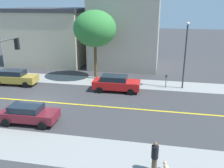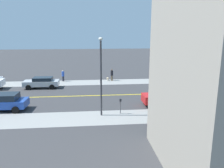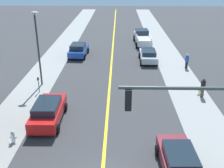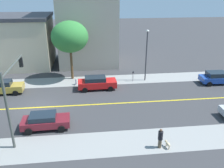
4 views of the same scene
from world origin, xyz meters
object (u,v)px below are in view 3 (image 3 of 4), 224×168
(blue_sedan_left_curb, at_px, (78,50))
(silver_sedan_right_curb, at_px, (148,55))
(pedestrian_black_shirt, at_px, (203,87))
(street_lamp, at_px, (37,41))
(pedestrian_blue_shirt, at_px, (187,61))
(white_pickup_truck, at_px, (142,37))
(parking_meter, at_px, (38,83))
(red_sedan_left_curb, at_px, (48,111))
(maroon_sedan_right_curb, at_px, (179,160))
(traffic_light_mast, at_px, (215,124))
(fire_hydrant, at_px, (13,137))
(small_dog, at_px, (201,90))

(blue_sedan_left_curb, relative_size, silver_sedan_right_curb, 1.01)
(blue_sedan_left_curb, relative_size, pedestrian_black_shirt, 2.62)
(street_lamp, distance_m, pedestrian_blue_shirt, 15.71)
(silver_sedan_right_curb, height_order, white_pickup_truck, white_pickup_truck)
(parking_meter, xyz_separation_m, blue_sedan_left_curb, (2.02, 10.70, -0.10))
(red_sedan_left_curb, bearing_deg, maroon_sedan_right_curb, -122.43)
(parking_meter, distance_m, pedestrian_black_shirt, 14.08)
(white_pickup_truck, bearing_deg, street_lamp, 143.41)
(parking_meter, xyz_separation_m, traffic_light_mast, (10.89, -12.04, 3.37))
(white_pickup_truck, bearing_deg, pedestrian_blue_shirt, -160.61)
(red_sedan_left_curb, bearing_deg, blue_sedan_left_curb, -0.75)
(blue_sedan_left_curb, bearing_deg, traffic_light_mast, -156.17)
(fire_hydrant, height_order, parking_meter, parking_meter)
(street_lamp, height_order, pedestrian_blue_shirt, street_lamp)
(white_pickup_truck, relative_size, pedestrian_black_shirt, 3.65)
(blue_sedan_left_curb, xyz_separation_m, maroon_sedan_right_curb, (8.20, -20.65, -0.06))
(silver_sedan_right_curb, distance_m, white_pickup_truck, 8.08)
(parking_meter, height_order, maroon_sedan_right_curb, maroon_sedan_right_curb)
(traffic_light_mast, bearing_deg, pedestrian_black_shirt, -105.55)
(parking_meter, distance_m, white_pickup_truck, 19.82)
(red_sedan_left_curb, distance_m, maroon_sedan_right_curb, 9.61)
(white_pickup_truck, bearing_deg, pedestrian_black_shirt, -169.78)
(street_lamp, distance_m, maroon_sedan_right_curb, 16.00)
(pedestrian_blue_shirt, bearing_deg, blue_sedan_left_curb, 58.60)
(red_sedan_left_curb, bearing_deg, traffic_light_mast, -129.63)
(parking_meter, relative_size, pedestrian_black_shirt, 0.81)
(red_sedan_left_curb, relative_size, maroon_sedan_right_curb, 1.11)
(pedestrian_black_shirt, relative_size, small_dog, 2.41)
(parking_meter, relative_size, pedestrian_blue_shirt, 0.84)
(parking_meter, distance_m, silver_sedan_right_curb, 13.65)
(blue_sedan_left_curb, distance_m, silver_sedan_right_curb, 8.61)
(silver_sedan_right_curb, bearing_deg, traffic_light_mast, -178.23)
(pedestrian_black_shirt, bearing_deg, pedestrian_blue_shirt, -44.36)
(silver_sedan_right_curb, xyz_separation_m, white_pickup_truck, (-0.06, 8.07, 0.18))
(blue_sedan_left_curb, bearing_deg, maroon_sedan_right_curb, -155.84)
(fire_hydrant, relative_size, maroon_sedan_right_curb, 0.19)
(silver_sedan_right_curb, bearing_deg, blue_sedan_left_curb, 77.85)
(parking_meter, height_order, silver_sedan_right_curb, silver_sedan_right_curb)
(blue_sedan_left_curb, bearing_deg, silver_sedan_right_curb, -100.11)
(fire_hydrant, height_order, maroon_sedan_right_curb, maroon_sedan_right_curb)
(traffic_light_mast, distance_m, white_pickup_truck, 29.13)
(fire_hydrant, relative_size, parking_meter, 0.59)
(white_pickup_truck, bearing_deg, blue_sedan_left_curb, 124.84)
(pedestrian_black_shirt, xyz_separation_m, small_dog, (0.07, 0.61, -0.55))
(pedestrian_black_shirt, xyz_separation_m, pedestrian_blue_shirt, (0.30, 7.14, -0.04))
(parking_meter, relative_size, small_dog, 1.95)
(blue_sedan_left_curb, bearing_deg, fire_hydrant, 177.44)
(maroon_sedan_right_curb, xyz_separation_m, small_dog, (3.93, 9.94, -0.41))
(blue_sedan_left_curb, bearing_deg, red_sedan_left_curb, -177.43)
(fire_hydrant, height_order, traffic_light_mast, traffic_light_mast)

